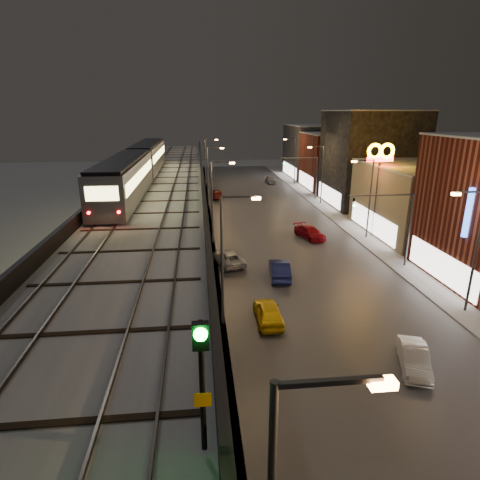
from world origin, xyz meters
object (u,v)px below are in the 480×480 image
car_taxi (268,313)px  car_onc_red (270,180)px  rail_signal (202,363)px  car_onc_white (310,233)px  subway_train (139,165)px  car_far_white (217,194)px  car_mid_silver (229,259)px  car_near_white (280,270)px  car_onc_silver (414,359)px

car_taxi → car_onc_red: bearing=-100.0°
rail_signal → car_onc_white: bearing=70.6°
subway_train → car_onc_red: bearing=59.1°
subway_train → car_far_white: 24.27m
car_mid_silver → car_onc_white: 12.27m
car_taxi → subway_train: bearing=-61.7°
subway_train → car_near_white: (13.23, -12.93, -7.60)m
car_mid_silver → car_far_white: (0.36, 30.38, 0.10)m
car_near_white → rail_signal: bearing=80.8°
subway_train → rail_signal: subway_train is taller
car_taxi → car_far_white: bearing=-87.7°
car_onc_white → car_mid_silver: bearing=-162.3°
car_far_white → car_onc_white: (9.52, -23.08, -0.07)m
subway_train → car_taxi: size_ratio=8.34×
rail_signal → car_taxi: (4.54, 17.18, -8.24)m
rail_signal → car_mid_silver: size_ratio=0.70×
car_mid_silver → car_onc_silver: size_ratio=1.17×
car_taxi → car_onc_silver: car_taxi is taller
subway_train → rail_signal: (6.40, -37.64, 0.60)m
subway_train → car_mid_silver: 15.11m
subway_train → car_far_white: subway_train is taller
car_taxi → car_far_white: 41.54m
rail_signal → car_onc_white: 38.64m
rail_signal → car_onc_white: rail_signal is taller
car_taxi → car_far_white: car_far_white is taller
car_far_white → car_onc_red: (11.47, 13.85, -0.02)m
rail_signal → car_onc_red: size_ratio=0.77×
car_onc_silver → car_mid_silver: bearing=137.5°
subway_train → car_onc_white: (18.91, -2.04, -7.68)m
car_taxi → car_onc_red: (9.93, 55.36, 0.01)m
car_onc_silver → car_onc_red: bearing=106.9°
car_onc_silver → car_onc_white: size_ratio=0.85×
car_near_white → car_onc_silver: 14.50m
car_onc_red → car_near_white: bearing=-100.7°
car_onc_silver → car_onc_red: car_onc_red is taller
subway_train → car_onc_silver: bearing=-55.5°
rail_signal → car_onc_red: (14.47, 72.54, -8.23)m
subway_train → rail_signal: 38.19m
car_taxi → car_near_white: size_ratio=0.92×
car_taxi → car_onc_silver: (7.28, -6.08, -0.07)m
car_near_white → car_onc_silver: car_near_white is taller
car_onc_white → car_onc_red: car_onc_red is taller
car_far_white → car_onc_white: bearing=108.7°
car_taxi → car_onc_white: 20.07m
car_far_white → car_near_white: bearing=92.7°
subway_train → car_taxi: subway_train is taller
subway_train → car_mid_silver: bearing=-45.9°
subway_train → rail_signal: size_ratio=10.79×
car_mid_silver → car_onc_white: size_ratio=1.00×
car_near_white → car_onc_red: car_near_white is taller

